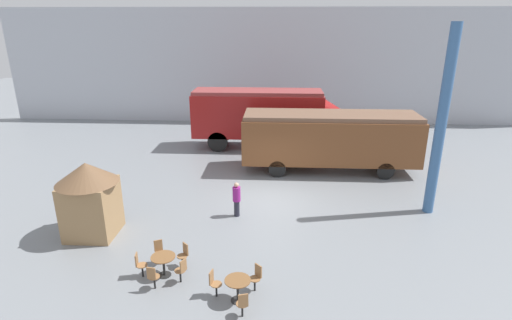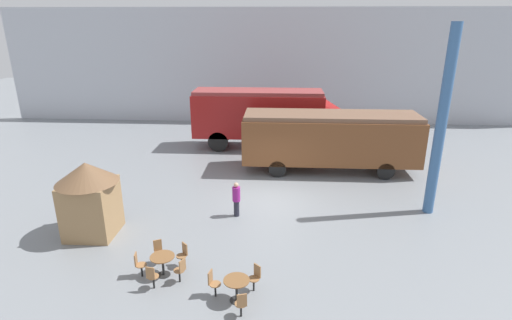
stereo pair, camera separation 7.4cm
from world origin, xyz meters
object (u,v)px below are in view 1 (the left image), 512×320
object	(u,v)px
ticket_kiosk	(89,195)
cafe_table_near	(163,261)
streamlined_locomotive	(269,114)
passenger_coach_wooden	(330,137)
cafe_chair_0	(139,263)
cafe_table_mid	(238,285)
visitor_person	(237,198)

from	to	relation	value
ticket_kiosk	cafe_table_near	bearing A→B (deg)	-35.94
streamlined_locomotive	passenger_coach_wooden	world-z (taller)	streamlined_locomotive
passenger_coach_wooden	cafe_chair_0	distance (m)	12.83
ticket_kiosk	cafe_table_mid	bearing A→B (deg)	-31.13
ticket_kiosk	visitor_person	bearing A→B (deg)	18.75
cafe_table_near	cafe_chair_0	bearing A→B (deg)	-171.26
streamlined_locomotive	cafe_chair_0	size ratio (longest dim) A/B	11.80
streamlined_locomotive	visitor_person	xyz separation A→B (m)	(-1.10, -9.97, -1.45)
streamlined_locomotive	cafe_table_near	size ratio (longest dim) A/B	12.72
passenger_coach_wooden	cafe_table_near	world-z (taller)	passenger_coach_wooden
cafe_table_near	cafe_table_mid	bearing A→B (deg)	-23.69
cafe_chair_0	cafe_table_mid	bearing A→B (deg)	-25.58
cafe_table_near	cafe_table_mid	distance (m)	2.81
cafe_table_near	visitor_person	world-z (taller)	visitor_person
cafe_table_near	ticket_kiosk	size ratio (longest dim) A/B	0.27
cafe_table_near	ticket_kiosk	distance (m)	4.48
streamlined_locomotive	cafe_table_near	xyz separation A→B (m)	(-3.07, -14.38, -1.73)
cafe_table_near	ticket_kiosk	xyz separation A→B (m)	(-3.51, 2.55, 1.12)
streamlined_locomotive	visitor_person	bearing A→B (deg)	-96.30
cafe_chair_0	ticket_kiosk	bearing A→B (deg)	127.11
streamlined_locomotive	cafe_table_mid	world-z (taller)	streamlined_locomotive
cafe_table_mid	passenger_coach_wooden	bearing A→B (deg)	70.77
ticket_kiosk	streamlined_locomotive	bearing A→B (deg)	60.91
cafe_table_near	cafe_table_mid	size ratio (longest dim) A/B	1.02
cafe_table_mid	visitor_person	xyz separation A→B (m)	(-0.60, 5.53, 0.27)
visitor_person	passenger_coach_wooden	bearing A→B (deg)	52.17
passenger_coach_wooden	cafe_table_mid	xyz separation A→B (m)	(-3.99, -11.44, -1.35)
cafe_table_mid	visitor_person	bearing A→B (deg)	96.15
streamlined_locomotive	cafe_chair_0	bearing A→B (deg)	-104.84
streamlined_locomotive	passenger_coach_wooden	distance (m)	5.37
visitor_person	ticket_kiosk	xyz separation A→B (m)	(-5.48, -1.86, 0.84)
visitor_person	ticket_kiosk	world-z (taller)	ticket_kiosk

